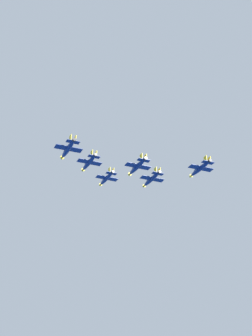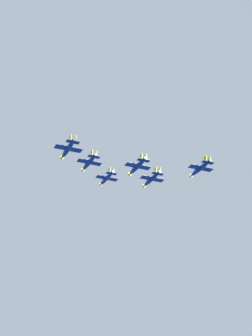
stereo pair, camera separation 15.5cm
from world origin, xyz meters
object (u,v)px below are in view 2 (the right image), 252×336
jet_right_outer (200,168)px  jet_slot_rear (137,167)px  jet_right_wingman (151,179)px  jet_lead (106,178)px  jet_left_wingman (89,163)px  jet_left_outer (68,149)px

jet_right_outer → jet_slot_rear: size_ratio=1.03×
jet_right_wingman → jet_slot_rear: jet_right_wingman is taller
jet_right_wingman → jet_lead: bearing=39.9°
jet_left_wingman → jet_left_outer: 19.06m
jet_right_wingman → jet_slot_rear: (-4.84, 17.94, -3.84)m
jet_right_wingman → jet_right_outer: size_ratio=0.98×
jet_lead → jet_left_outer: (-9.68, 35.88, -6.61)m
jet_right_wingman → jet_left_outer: size_ratio=1.00×
jet_lead → jet_slot_rear: jet_lead is taller
jet_lead → jet_right_wingman: 19.06m
jet_lead → jet_right_wingman: (-18.48, -1.89, -4.23)m
jet_left_wingman → jet_right_wingman: 24.14m
jet_lead → jet_right_wingman: size_ratio=0.97×
jet_right_wingman → jet_left_outer: jet_right_wingman is taller
jet_lead → jet_left_wingman: (-4.84, 17.94, -2.36)m
jet_left_outer → jet_lead: bearing=-39.8°
jet_right_outer → jet_lead: bearing=39.5°
jet_slot_rear → jet_right_outer: bearing=-90.3°
jet_right_wingman → jet_right_outer: 18.58m
jet_left_wingman → jet_right_outer: 38.81m
jet_left_wingman → jet_left_outer: (-4.84, 17.94, -4.25)m
jet_left_outer → jet_right_wingman: bearing=-68.1°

